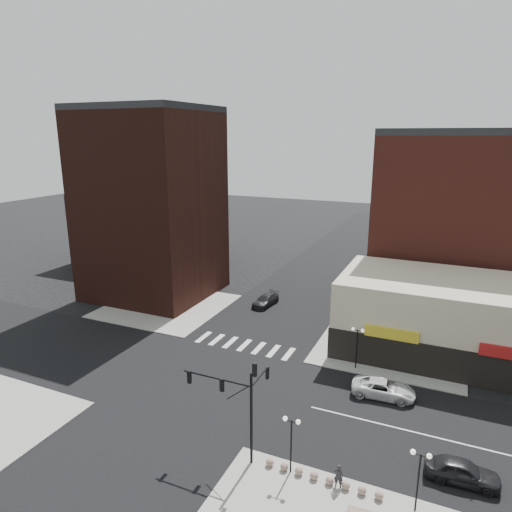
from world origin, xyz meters
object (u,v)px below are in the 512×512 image
at_px(street_lamp_ne, 357,338).
at_px(dark_sedan_east, 462,471).
at_px(street_lamp_se_b, 420,466).
at_px(street_lamp_se_a, 291,431).
at_px(white_suv, 384,389).
at_px(pedestrian, 338,476).
at_px(dark_sedan_north, 266,300).
at_px(traffic_signal, 241,395).

bearing_deg(street_lamp_ne, dark_sedan_east, -51.88).
xyz_separation_m(street_lamp_se_b, street_lamp_ne, (-7.00, 16.00, 0.00)).
relative_size(street_lamp_se_a, street_lamp_ne, 1.00).
height_order(street_lamp_ne, white_suv, street_lamp_ne).
bearing_deg(street_lamp_se_b, street_lamp_se_a, 180.00).
height_order(street_lamp_se_b, street_lamp_ne, same).
relative_size(street_lamp_se_b, street_lamp_ne, 1.00).
bearing_deg(street_lamp_se_b, pedestrian, 180.00).
distance_m(street_lamp_se_b, street_lamp_ne, 17.46).
distance_m(street_lamp_se_a, street_lamp_ne, 16.03).
distance_m(street_lamp_se_a, street_lamp_se_b, 8.00).
bearing_deg(pedestrian, dark_sedan_north, -61.33).
height_order(dark_sedan_east, pedestrian, pedestrian).
height_order(street_lamp_se_a, pedestrian, street_lamp_se_a).
relative_size(traffic_signal, street_lamp_se_a, 1.87).
height_order(street_lamp_se_a, dark_sedan_north, street_lamp_se_a).
height_order(street_lamp_ne, pedestrian, street_lamp_ne).
xyz_separation_m(street_lamp_se_a, dark_sedan_east, (10.53, 3.86, -2.49)).
bearing_deg(street_lamp_ne, traffic_signal, -106.75).
xyz_separation_m(street_lamp_ne, white_suv, (3.23, -3.87, -2.54)).
distance_m(traffic_signal, white_suv, 14.99).
bearing_deg(street_lamp_se_a, traffic_signal, 177.43).
relative_size(street_lamp_se_b, dark_sedan_east, 0.89).
distance_m(traffic_signal, street_lamp_ne, 16.62).
xyz_separation_m(street_lamp_ne, pedestrian, (2.25, -16.00, -2.34)).
height_order(traffic_signal, white_suv, traffic_signal).
bearing_deg(street_lamp_se_a, street_lamp_ne, 86.42).
bearing_deg(dark_sedan_east, white_suv, 35.08).
xyz_separation_m(street_lamp_se_b, white_suv, (-3.77, 12.13, -2.54)).
bearing_deg(white_suv, street_lamp_se_a, 155.89).
distance_m(street_lamp_ne, white_suv, 5.64).
xyz_separation_m(street_lamp_se_a, dark_sedan_north, (-13.62, 28.17, -2.58)).
distance_m(street_lamp_se_a, dark_sedan_east, 11.49).
bearing_deg(dark_sedan_north, street_lamp_se_a, -57.09).
height_order(traffic_signal, street_lamp_se_a, traffic_signal).
distance_m(street_lamp_se_b, white_suv, 12.96).
height_order(traffic_signal, dark_sedan_east, traffic_signal).
bearing_deg(dark_sedan_east, street_lamp_se_a, 107.89).
xyz_separation_m(street_lamp_se_a, street_lamp_ne, (1.00, 16.00, 0.00)).
relative_size(street_lamp_se_b, pedestrian, 2.50).
xyz_separation_m(street_lamp_se_b, dark_sedan_north, (-21.62, 28.17, -2.58)).
height_order(street_lamp_se_a, white_suv, street_lamp_se_a).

